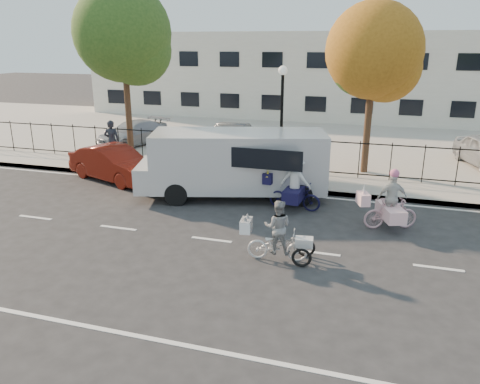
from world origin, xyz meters
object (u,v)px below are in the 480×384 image
(unicorn_bike, at_px, (390,207))
(white_van, at_px, (236,161))
(lot_car_c, at_px, (230,139))
(bull_bike, at_px, (294,188))
(lamppost, at_px, (282,102))
(zebra_trike, at_px, (278,237))
(pedestrian, at_px, (112,141))
(lot_car_a, at_px, (133,133))
(red_sedan, at_px, (114,163))

(unicorn_bike, height_order, white_van, white_van)
(lot_car_c, bearing_deg, bull_bike, -58.33)
(lamppost, xyz_separation_m, zebra_trike, (1.56, -7.50, -2.49))
(white_van, xyz_separation_m, pedestrian, (-6.77, 2.83, -0.22))
(unicorn_bike, bearing_deg, lamppost, 23.75)
(unicorn_bike, distance_m, bull_bike, 3.16)
(bull_bike, bearing_deg, lot_car_c, 37.74)
(lamppost, xyz_separation_m, pedestrian, (-7.80, 0.00, -2.03))
(bull_bike, bearing_deg, pedestrian, 72.49)
(lot_car_a, bearing_deg, pedestrian, -58.04)
(bull_bike, distance_m, pedestrian, 9.74)
(red_sedan, height_order, pedestrian, pedestrian)
(unicorn_bike, relative_size, lot_car_a, 0.44)
(lot_car_c, bearing_deg, lamppost, -46.02)
(white_van, relative_size, pedestrian, 3.80)
(pedestrian, bearing_deg, red_sedan, 107.02)
(white_van, bearing_deg, bull_bike, -34.52)
(pedestrian, xyz_separation_m, lot_car_a, (-0.85, 3.36, -0.31))
(bull_bike, bearing_deg, lot_car_a, 59.07)
(red_sedan, bearing_deg, lamppost, -49.32)
(bull_bike, xyz_separation_m, lot_car_c, (-4.45, 6.71, 0.11))
(red_sedan, height_order, lot_car_a, lot_car_a)
(lot_car_a, bearing_deg, zebra_trike, -29.06)
(white_van, bearing_deg, unicorn_bike, -32.91)
(red_sedan, relative_size, lot_car_c, 1.01)
(bull_bike, relative_size, red_sedan, 0.47)
(lamppost, bearing_deg, zebra_trike, -78.26)
(unicorn_bike, height_order, red_sedan, unicorn_bike)
(unicorn_bike, relative_size, bull_bike, 0.95)
(zebra_trike, height_order, lot_car_a, zebra_trike)
(lamppost, bearing_deg, lot_car_a, 158.77)
(unicorn_bike, bearing_deg, bull_bike, 54.07)
(white_van, height_order, lot_car_c, white_van)
(white_van, distance_m, lot_car_a, 9.84)
(white_van, relative_size, lot_car_c, 1.70)
(bull_bike, xyz_separation_m, lot_car_a, (-9.90, 6.96, 0.05))
(white_van, height_order, lot_car_a, white_van)
(zebra_trike, xyz_separation_m, unicorn_bike, (2.73, 3.04, 0.06))
(zebra_trike, height_order, white_van, white_van)
(white_van, relative_size, red_sedan, 1.68)
(zebra_trike, relative_size, lot_car_c, 0.45)
(red_sedan, bearing_deg, lot_car_a, 43.15)
(pedestrian, bearing_deg, white_van, 141.33)
(unicorn_bike, bearing_deg, lot_car_c, 24.58)
(lot_car_a, xyz_separation_m, lot_car_c, (5.45, -0.25, 0.07))
(lot_car_c, bearing_deg, red_sedan, -121.70)
(zebra_trike, xyz_separation_m, pedestrian, (-9.36, 7.50, 0.46))
(zebra_trike, xyz_separation_m, white_van, (-2.59, 4.67, 0.68))
(bull_bike, relative_size, white_van, 0.28)
(unicorn_bike, distance_m, red_sedan, 10.81)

